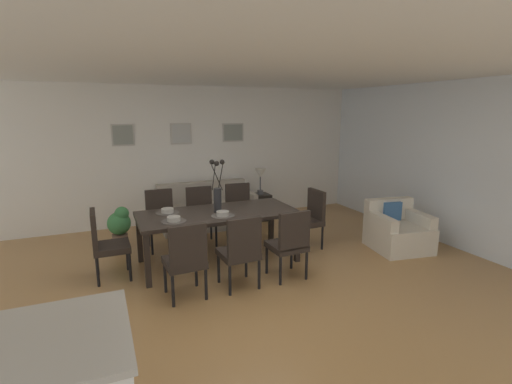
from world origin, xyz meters
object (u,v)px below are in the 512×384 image
Objects in this scene: dining_chair_near_right at (161,216)px; side_table at (260,207)px; dining_chair_head_west at (105,241)px; bowl_near_left at (174,218)px; dining_chair_near_left at (186,257)px; bowl_near_right at (167,210)px; framed_picture_right at (233,132)px; bowl_far_left at (223,213)px; table_lamp at (260,176)px; centerpiece_vase at (217,192)px; armchair at (397,231)px; framed_picture_center at (181,134)px; framed_picture_left at (123,135)px; dining_table at (218,216)px; dining_chair_far_right at (201,213)px; dining_chair_head_east at (310,216)px; dining_chair_mid_right at (239,208)px; dining_chair_mid_left at (290,241)px; dining_chair_far_left at (241,249)px; potted_plant at (120,225)px; sofa at (207,211)px.

side_table is (2.07, 0.83, -0.25)m from dining_chair_near_right.
dining_chair_head_west reaches higher than bowl_near_left.
dining_chair_near_left is 5.41× the size of bowl_near_right.
bowl_near_left is (-0.01, -1.14, 0.27)m from dining_chair_near_right.
framed_picture_right reaches higher than dining_chair_head_west.
table_lamp is at bearing 54.20° from bowl_far_left.
centerpiece_vase is 0.80× the size of armchair.
framed_picture_center reaches higher than bowl_near_left.
dining_table is at bearing -65.11° from framed_picture_left.
framed_picture_left is (-1.04, 2.47, 0.93)m from bowl_far_left.
dining_chair_head_west is 1.00× the size of armchair.
dining_chair_near_left is 2.33× the size of framed_picture_center.
framed_picture_right reaches higher than bowl_far_left.
bowl_near_right is at bearing 14.47° from dining_chair_head_west.
dining_chair_near_right is 0.74m from bowl_near_right.
dining_chair_near_right is 1.00× the size of dining_chair_far_right.
bowl_near_left is (-2.18, -0.24, 0.27)m from dining_chair_head_east.
dining_chair_head_east is at bearing -86.72° from side_table.
framed_picture_right is (-0.38, 0.51, 0.82)m from table_lamp.
armchair is at bearing -60.33° from side_table.
bowl_near_right is 0.39× the size of framed_picture_right.
dining_chair_mid_right is 1.23m from centerpiece_vase.
dining_chair_mid_left is 0.99m from bowl_far_left.
centerpiece_vase reaches higher than dining_chair_head_west.
centerpiece_vase is at bearing -88.45° from dining_chair_far_right.
dining_chair_far_left is at bearing -118.17° from table_lamp.
armchair is (2.75, -0.37, -0.49)m from bowl_far_left.
armchair is at bearing 5.46° from dining_chair_near_left.
dining_chair_far_left is 1.05m from centerpiece_vase.
dining_chair_head_east is at bearing 31.36° from dining_chair_far_left.
framed_picture_left reaches higher than dining_chair_mid_left.
dining_chair_head_east is (0.86, -0.89, 0.00)m from dining_chair_mid_right.
dining_chair_head_east is 3.01m from potted_plant.
bowl_far_left is at bearing -8.80° from dining_chair_head_west.
dining_table is 1.51m from dining_chair_head_west.
potted_plant reaches higher than side_table.
centerpiece_vase reaches higher than bowl_near_left.
armchair is (2.75, -0.59, -0.74)m from centerpiece_vase.
armchair is 4.20m from framed_picture_center.
dining_chair_near_left is 2.17m from potted_plant.
framed_picture_right is at bearing 74.16° from dining_chair_mid_right.
dining_chair_far_left is 1.34m from bowl_near_right.
framed_picture_left reaches higher than dining_chair_far_right.
dining_chair_near_left is at bearing -110.26° from sofa.
sofa is at bearing 80.80° from bowl_far_left.
bowl_near_left is 0.19× the size of armchair.
framed_picture_right reaches higher than dining_chair_head_east.
dining_chair_mid_left is 1.00× the size of armchair.
bowl_near_left is 0.43× the size of framed_picture_left.
dining_table is at bearing -88.52° from dining_chair_far_right.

